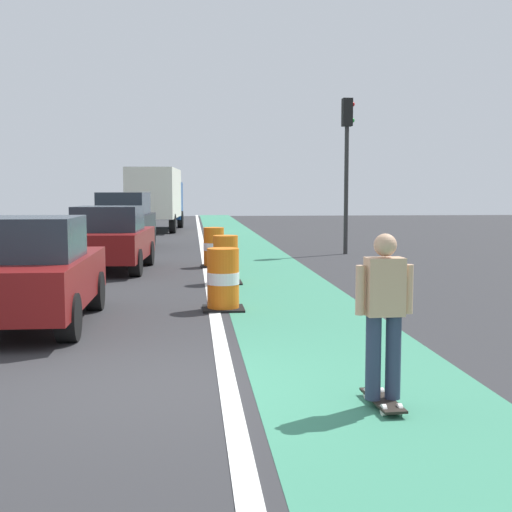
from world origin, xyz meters
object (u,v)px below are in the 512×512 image
skateboarder_on_lane (384,314)px  traffic_barrel_mid (226,260)px  traffic_light_corner (347,148)px  parked_sedan_nearest (28,273)px  parked_suv_third (125,220)px  delivery_truck_down_block (156,196)px  traffic_barrel_back (214,248)px  parked_sedan_second (110,239)px  traffic_barrel_front (223,280)px

skateboarder_on_lane → traffic_barrel_mid: size_ratio=1.55×
traffic_barrel_mid → traffic_light_corner: traffic_light_corner is taller
parked_sedan_nearest → parked_suv_third: 14.42m
parked_sedan_nearest → delivery_truck_down_block: 25.48m
traffic_barrel_back → delivery_truck_down_block: delivery_truck_down_block is taller
traffic_barrel_mid → parked_suv_third: bearing=108.1°
traffic_light_corner → traffic_barrel_mid: bearing=-122.3°
traffic_barrel_back → delivery_truck_down_block: size_ratio=0.14×
skateboarder_on_lane → parked_sedan_nearest: parked_sedan_nearest is taller
parked_sedan_nearest → delivery_truck_down_block: (0.67, 25.45, 1.01)m
parked_suv_third → traffic_barrel_back: (3.05, -6.44, -0.50)m
parked_sedan_second → traffic_barrel_mid: size_ratio=3.85×
parked_suv_third → traffic_light_corner: traffic_light_corner is taller
traffic_barrel_front → traffic_light_corner: 11.63m
delivery_truck_down_block → traffic_light_corner: 15.74m
parked_sedan_second → traffic_light_corner: traffic_light_corner is taller
parked_sedan_nearest → delivery_truck_down_block: bearing=88.5°
parked_sedan_second → delivery_truck_down_block: (0.27, 18.16, 1.01)m
traffic_light_corner → delivery_truck_down_block: bearing=116.4°
skateboarder_on_lane → delivery_truck_down_block: delivery_truck_down_block is taller
traffic_barrel_mid → traffic_barrel_back: (-0.16, 3.40, 0.00)m
parked_sedan_second → traffic_barrel_back: (2.73, 0.69, -0.30)m
parked_sedan_second → traffic_light_corner: size_ratio=0.82×
traffic_light_corner → traffic_barrel_front: bearing=-113.8°
skateboarder_on_lane → parked_suv_third: 19.33m
skateboarder_on_lane → traffic_barrel_back: bearing=95.7°
parked_sedan_nearest → traffic_light_corner: bearing=56.3°
parked_sedan_nearest → parked_sedan_second: same height
delivery_truck_down_block → parked_sedan_nearest: bearing=-91.5°
parked_sedan_second → delivery_truck_down_block: delivery_truck_down_block is taller
parked_suv_third → traffic_barrel_mid: 10.37m
traffic_barrel_mid → parked_sedan_nearest: bearing=-125.7°
traffic_barrel_front → traffic_barrel_mid: (0.21, 3.43, 0.00)m
parked_sedan_nearest → traffic_barrel_back: 8.57m
traffic_barrel_mid → skateboarder_on_lane: bearing=-83.1°
parked_sedan_second → traffic_light_corner: bearing=29.9°
traffic_barrel_mid → traffic_barrel_back: 3.40m
traffic_barrel_back → parked_suv_third: bearing=115.4°
traffic_barrel_front → traffic_barrel_mid: size_ratio=1.00×
traffic_barrel_front → traffic_light_corner: traffic_light_corner is taller
traffic_barrel_front → traffic_light_corner: (4.54, 10.29, 2.97)m
parked_suv_third → traffic_light_corner: bearing=-21.6°
traffic_barrel_front → traffic_barrel_back: bearing=89.6°
parked_suv_third → parked_sedan_second: bearing=-87.4°
parked_sedan_second → traffic_barrel_mid: 3.97m
traffic_barrel_back → parked_sedan_second: bearing=-165.8°
parked_sedan_nearest → traffic_light_corner: (7.62, 11.43, 2.67)m
traffic_barrel_mid → delivery_truck_down_block: bearing=97.1°
traffic_light_corner → parked_sedan_nearest: bearing=-123.7°
traffic_barrel_front → parked_suv_third: bearing=102.7°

